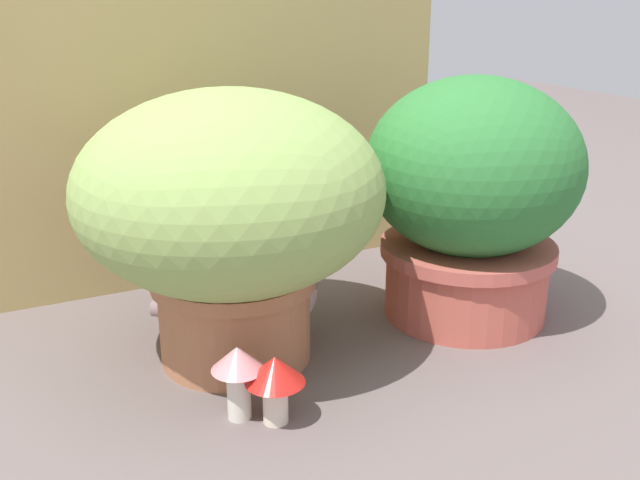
# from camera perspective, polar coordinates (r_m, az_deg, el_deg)

# --- Properties ---
(ground_plane) EXTENTS (6.00, 6.00, 0.00)m
(ground_plane) POSITION_cam_1_polar(r_m,az_deg,el_deg) (1.22, -3.02, -10.14)
(ground_plane) COLOR #665957
(cardboard_backdrop) EXTENTS (1.18, 0.03, 0.80)m
(cardboard_backdrop) POSITION_cam_1_polar(r_m,az_deg,el_deg) (1.51, -11.12, 11.29)
(cardboard_backdrop) COLOR tan
(cardboard_backdrop) RESTS_ON ground
(grass_planter) EXTENTS (0.49, 0.49, 0.45)m
(grass_planter) POSITION_cam_1_polar(r_m,az_deg,el_deg) (1.18, -6.92, 2.57)
(grass_planter) COLOR #AD6D49
(grass_planter) RESTS_ON ground
(leafy_planter) EXTENTS (0.39, 0.39, 0.45)m
(leafy_planter) POSITION_cam_1_polar(r_m,az_deg,el_deg) (1.37, 11.64, 3.58)
(leafy_planter) COLOR #C3594A
(leafy_planter) RESTS_ON ground
(cat) EXTENTS (0.31, 0.34, 0.32)m
(cat) POSITION_cam_1_polar(r_m,az_deg,el_deg) (1.29, -5.23, -2.59)
(cat) COLOR slate
(cat) RESTS_ON ground
(mushroom_ornament_pink) EXTENTS (0.08, 0.08, 0.12)m
(mushroom_ornament_pink) POSITION_cam_1_polar(r_m,az_deg,el_deg) (1.07, -6.36, -9.87)
(mushroom_ornament_pink) COLOR silver
(mushroom_ornament_pink) RESTS_ON ground
(mushroom_ornament_red) EXTENTS (0.09, 0.09, 0.10)m
(mushroom_ornament_red) POSITION_cam_1_polar(r_m,az_deg,el_deg) (1.06, -3.51, -10.51)
(mushroom_ornament_red) COLOR #EDDEC6
(mushroom_ornament_red) RESTS_ON ground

